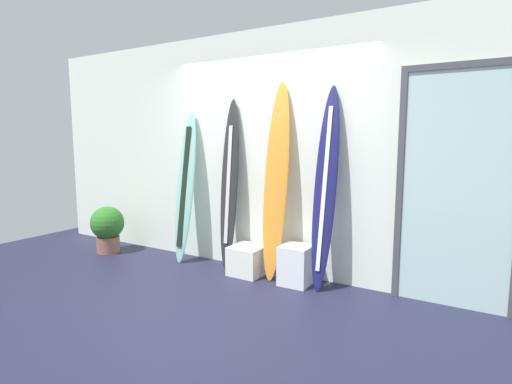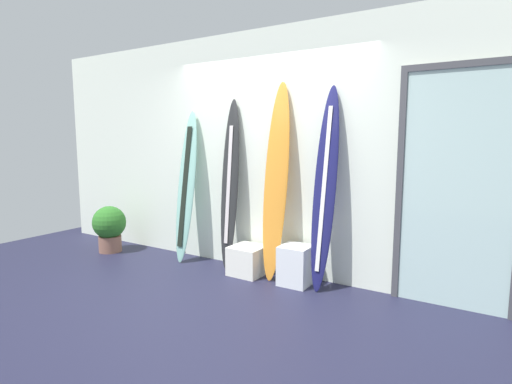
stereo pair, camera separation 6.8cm
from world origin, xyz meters
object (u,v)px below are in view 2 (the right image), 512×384
surfboard_navy (325,189)px  display_block_left (248,260)px  surfboard_charcoal (230,186)px  surfboard_seafoam (186,188)px  potted_plant (109,226)px  display_block_center (296,265)px  surfboard_sunset (276,183)px  glass_door (457,185)px

surfboard_navy → display_block_left: size_ratio=5.50×
surfboard_charcoal → display_block_left: 0.90m
surfboard_seafoam → surfboard_charcoal: (0.64, 0.06, 0.05)m
display_block_left → potted_plant: size_ratio=0.60×
surfboard_navy → display_block_center: 0.89m
surfboard_seafoam → surfboard_sunset: (1.29, 0.02, 0.13)m
glass_door → display_block_left: bearing=-173.7°
surfboard_charcoal → surfboard_sunset: size_ratio=0.93×
potted_plant → surfboard_charcoal: bearing=10.2°
surfboard_navy → display_block_center: surfboard_navy is taller
surfboard_sunset → surfboard_navy: size_ratio=1.04×
surfboard_seafoam → display_block_center: 1.74m
surfboard_navy → display_block_center: (-0.29, -0.05, -0.84)m
display_block_center → surfboard_seafoam: bearing=178.3°
surfboard_seafoam → display_block_left: bearing=-2.6°
surfboard_sunset → surfboard_charcoal: bearing=176.8°
display_block_center → surfboard_sunset: bearing=166.4°
surfboard_charcoal → display_block_left: size_ratio=5.29×
surfboard_seafoam → display_block_center: size_ratio=4.51×
surfboard_charcoal → display_block_left: bearing=-17.5°
surfboard_sunset → surfboard_navy: 0.58m
surfboard_sunset → glass_door: 1.79m
display_block_center → glass_door: size_ratio=0.19×
surfboard_seafoam → glass_door: size_ratio=0.86×
glass_door → surfboard_seafoam: bearing=-176.5°
surfboard_charcoal → potted_plant: 1.96m
display_block_center → display_block_left: bearing=179.6°
surfboard_sunset → potted_plant: 2.59m
surfboard_navy → potted_plant: (-3.06, -0.28, -0.70)m
surfboard_sunset → surfboard_navy: surfboard_sunset is taller
surfboard_seafoam → glass_door: bearing=3.5°
display_block_center → potted_plant: bearing=-175.4°
display_block_center → surfboard_navy: bearing=10.7°
display_block_left → glass_door: glass_door is taller
surfboard_seafoam → display_block_left: (0.96, -0.04, -0.78)m
surfboard_seafoam → display_block_center: surfboard_seafoam is taller
surfboard_navy → display_block_left: 1.27m
surfboard_seafoam → surfboard_sunset: bearing=1.0°
surfboard_seafoam → surfboard_charcoal: size_ratio=0.94×
glass_door → surfboard_navy: bearing=-171.4°
surfboard_charcoal → surfboard_seafoam: bearing=-174.8°
surfboard_sunset → display_block_left: (-0.33, -0.07, -0.91)m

